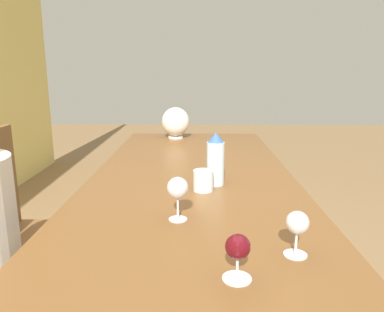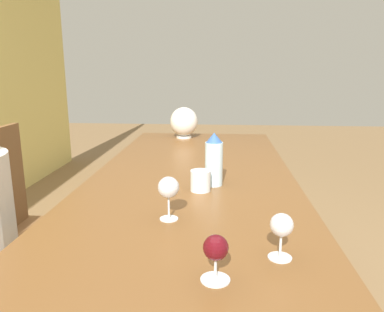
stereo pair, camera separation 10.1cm
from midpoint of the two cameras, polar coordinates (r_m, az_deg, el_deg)
name	(u,v)px [view 1 (the left image)]	position (r m, az deg, el deg)	size (l,w,h in m)	color
dining_table	(191,213)	(1.48, -2.16, -8.75)	(2.94, 0.94, 0.76)	brown
water_bottle	(215,160)	(1.60, 1.80, -0.56)	(0.08, 0.08, 0.23)	silver
water_tumbler	(203,180)	(1.54, -0.14, -3.77)	(0.08, 0.08, 0.09)	silver
vase	(176,122)	(2.69, -3.60, 5.18)	(0.20, 0.20, 0.22)	silver
wine_glass_1	(297,224)	(1.03, 13.04, -10.14)	(0.06, 0.06, 0.13)	silver
wine_glass_2	(238,249)	(0.91, 3.74, -13.99)	(0.07, 0.07, 0.12)	silver
wine_glass_4	(178,189)	(1.23, -4.56, -5.04)	(0.07, 0.07, 0.15)	silver
chair_far	(24,226)	(2.02, -25.61, -9.61)	(0.44, 0.44, 0.97)	brown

